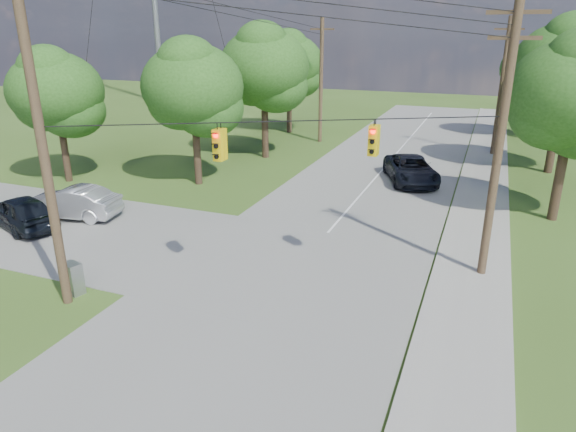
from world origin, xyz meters
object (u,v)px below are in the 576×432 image
at_px(pole_ne, 500,137).
at_px(control_cabinet, 73,278).
at_px(pole_north_w, 321,80).
at_px(car_cross_dark, 21,212).
at_px(car_cross_silver, 72,202).
at_px(pole_sw, 39,126).
at_px(pole_north_e, 501,87).
at_px(car_main_north, 411,169).

distance_m(pole_ne, control_cabinet, 16.15).
bearing_deg(control_cabinet, pole_ne, 42.08).
relative_size(pole_north_w, car_cross_dark, 2.10).
relative_size(pole_ne, car_cross_silver, 2.15).
distance_m(pole_sw, pole_north_e, 32.55).
distance_m(pole_north_e, car_cross_silver, 30.36).
xyz_separation_m(pole_ne, car_cross_dark, (-20.79, -2.79, -4.62)).
xyz_separation_m(car_cross_dark, control_cabinet, (7.07, -4.21, -0.25)).
distance_m(pole_north_e, control_cabinet, 32.40).
relative_size(car_main_north, control_cabinet, 4.81).
bearing_deg(pole_north_e, car_cross_dark, -129.99).
height_order(pole_ne, pole_north_w, pole_ne).
bearing_deg(pole_north_w, pole_ne, -57.71).
xyz_separation_m(car_cross_silver, control_cabinet, (5.89, -6.23, -0.24)).
bearing_deg(pole_sw, pole_north_e, 65.48).
relative_size(pole_north_e, car_cross_dark, 2.10).
bearing_deg(pole_sw, control_cabinet, 110.15).
distance_m(pole_north_w, car_cross_dark, 26.08).
relative_size(pole_ne, pole_north_e, 1.05).
distance_m(pole_ne, pole_north_w, 26.03).
height_order(pole_ne, car_cross_dark, pole_ne).
relative_size(car_cross_silver, car_main_north, 0.85).
distance_m(pole_ne, car_cross_silver, 20.16).
bearing_deg(control_cabinet, pole_north_e, 79.73).
distance_m(pole_ne, pole_north_e, 22.00).
distance_m(pole_sw, pole_north_w, 29.62).
bearing_deg(pole_north_w, car_cross_silver, -104.07).
relative_size(pole_sw, car_cross_silver, 2.46).
relative_size(pole_north_e, car_cross_silver, 2.05).
bearing_deg(control_cabinet, pole_north_w, 105.40).
xyz_separation_m(pole_sw, pole_north_w, (-0.40, 29.60, -1.10)).
bearing_deg(pole_north_w, car_cross_dark, -105.54).
height_order(pole_sw, control_cabinet, pole_sw).
height_order(pole_north_e, car_main_north, pole_north_e).
bearing_deg(pole_sw, pole_north_w, 90.77).
xyz_separation_m(pole_ne, car_main_north, (-4.67, 12.17, -4.64)).
bearing_deg(pole_sw, car_cross_silver, 131.81).
height_order(pole_north_w, car_cross_silver, pole_north_w).
bearing_deg(car_main_north, car_cross_silver, -160.52).
bearing_deg(car_cross_dark, pole_north_e, 160.33).
bearing_deg(car_cross_silver, pole_ne, 82.72).
distance_m(pole_sw, car_cross_silver, 10.63).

